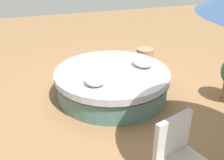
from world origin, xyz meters
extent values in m
plane|color=olive|center=(0.00, 0.00, 0.00)|extent=(16.00, 16.00, 0.00)
cylinder|color=#4C726B|center=(0.00, 0.00, 0.19)|extent=(2.15, 2.15, 0.39)
cylinder|color=black|center=(0.00, 0.00, 0.39)|extent=(2.23, 2.23, 0.02)
cylinder|color=#B2B7C6|center=(0.00, 0.00, 0.46)|extent=(2.22, 2.22, 0.14)
ellipsoid|color=beige|center=(0.44, -0.47, 0.60)|extent=(0.41, 0.35, 0.15)
ellipsoid|color=silver|center=(0.00, 0.66, 0.62)|extent=(0.48, 0.39, 0.19)
cube|color=#B7B7BC|center=(2.29, -0.11, 0.73)|extent=(0.20, 0.52, 0.50)
cylinder|color=#997A56|center=(-1.06, 1.25, 0.23)|extent=(0.43, 0.43, 0.46)
camera|label=1|loc=(4.09, -1.46, 2.50)|focal=39.75mm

